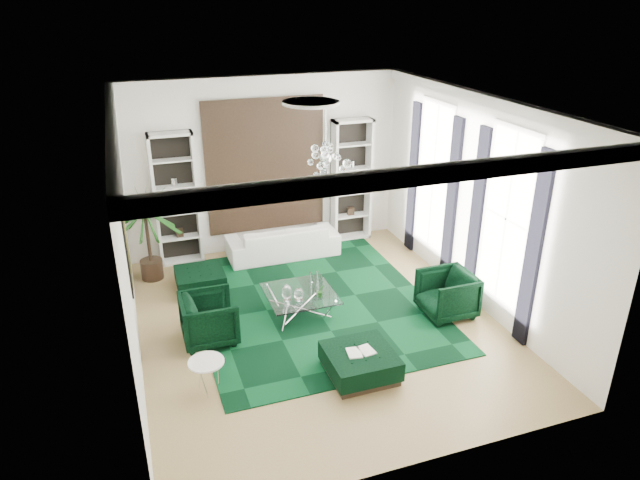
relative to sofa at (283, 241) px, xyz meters
name	(u,v)px	position (x,y,z in m)	size (l,w,h in m)	color
floor	(318,323)	(-0.18, -2.87, -0.36)	(6.00, 7.00, 0.02)	#A48956
ceiling	(317,103)	(-0.18, -2.87, 3.46)	(6.00, 7.00, 0.02)	white
wall_back	(265,165)	(-0.18, 0.64, 1.55)	(6.00, 0.02, 3.80)	white
wall_front	(422,334)	(-0.18, -6.38, 1.55)	(6.00, 0.02, 3.80)	white
wall_left	(124,247)	(-3.19, -2.87, 1.55)	(0.02, 7.00, 3.80)	white
wall_right	(477,201)	(2.83, -2.87, 1.55)	(0.02, 7.00, 3.80)	white
crown_molding	(317,111)	(-0.18, -2.87, 3.35)	(6.00, 7.00, 0.18)	white
ceiling_medallion	(311,103)	(-0.18, -2.57, 3.42)	(0.90, 0.90, 0.05)	white
tapestry	(265,166)	(-0.18, 0.59, 1.55)	(2.50, 0.06, 2.80)	black
shelving_left	(176,200)	(-2.13, 0.44, 1.05)	(0.90, 0.38, 2.80)	white
shelving_right	(351,181)	(1.77, 0.44, 1.05)	(0.90, 0.38, 2.80)	white
painting	(126,235)	(-3.15, -2.27, 1.50)	(0.04, 1.30, 1.60)	black
window_near	(507,219)	(2.81, -3.77, 1.55)	(0.03, 1.10, 2.90)	white
curtain_near_a	(533,252)	(2.78, -4.55, 1.30)	(0.07, 0.30, 3.25)	black
curtain_near_b	(476,217)	(2.78, -2.99, 1.30)	(0.07, 0.30, 3.25)	black
window_far	(434,178)	(2.81, -1.37, 1.55)	(0.03, 1.10, 2.90)	white
curtain_far_a	(451,202)	(2.78, -2.15, 1.30)	(0.07, 0.30, 3.25)	black
curtain_far_b	(413,179)	(2.78, -0.59, 1.30)	(0.07, 0.30, 3.25)	black
rug	(312,303)	(-0.06, -2.22, -0.34)	(4.20, 5.00, 0.02)	black
sofa	(283,241)	(0.00, 0.00, 0.00)	(2.39, 0.94, 0.70)	white
armchair_left	(209,319)	(-2.04, -2.81, 0.06)	(0.87, 0.89, 0.81)	black
armchair_right	(447,294)	(2.08, -3.37, 0.06)	(0.87, 0.89, 0.81)	black
coffee_table	(300,303)	(-0.37, -2.48, -0.14)	(1.20, 1.20, 0.41)	white
ottoman_side	(200,280)	(-1.94, -1.00, -0.15)	(0.90, 0.90, 0.40)	black
ottoman_front	(360,363)	(-0.06, -4.49, -0.15)	(1.00, 1.00, 0.40)	black
book	(360,351)	(-0.06, -4.49, 0.07)	(0.42, 0.28, 0.03)	white
side_table	(207,376)	(-2.29, -4.12, -0.10)	(0.52, 0.52, 0.50)	white
palm	(146,223)	(-2.79, -0.18, 0.85)	(1.50, 1.50, 2.40)	#195016
chandelier	(325,158)	(0.08, -2.53, 2.50)	(0.80, 0.80, 0.72)	white
table_plant	(321,291)	(-0.07, -2.73, 0.18)	(0.13, 0.11, 0.24)	#195016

